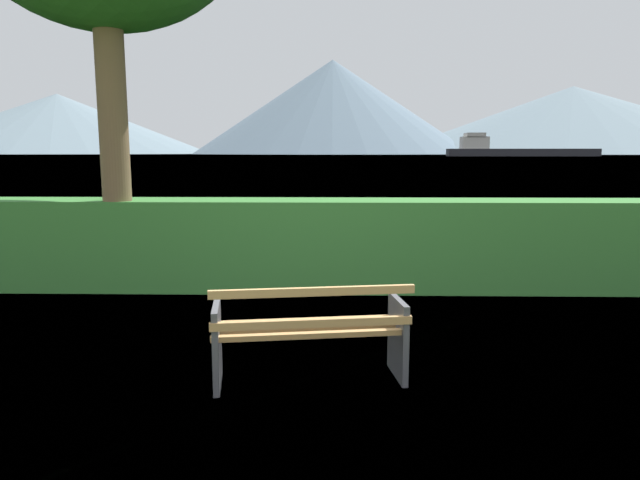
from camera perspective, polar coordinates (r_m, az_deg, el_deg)
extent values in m
plane|color=olive|center=(4.93, -1.10, -13.78)|extent=(1400.00, 1400.00, 0.00)
plane|color=slate|center=(312.10, 1.24, 8.47)|extent=(620.00, 620.00, 0.00)
cube|color=tan|center=(4.59, -0.85, -9.50)|extent=(1.58, 0.30, 0.04)
cube|color=tan|center=(4.77, -1.11, -8.78)|extent=(1.58, 0.30, 0.04)
cube|color=tan|center=(4.96, -1.35, -8.11)|extent=(1.58, 0.30, 0.04)
cube|color=tan|center=(4.49, -0.75, -8.34)|extent=(1.58, 0.28, 0.06)
cube|color=tan|center=(4.37, -0.69, -5.20)|extent=(1.58, 0.28, 0.06)
cube|color=#4C4C51|center=(4.77, -10.28, -10.35)|extent=(0.12, 0.51, 0.68)
cube|color=#4C4C51|center=(4.92, 7.81, -9.69)|extent=(0.12, 0.51, 0.68)
cube|color=#387A33|center=(7.92, -0.14, -0.43)|extent=(13.73, 0.85, 1.24)
cylinder|color=brown|center=(8.13, -19.90, 9.09)|extent=(0.38, 0.38, 4.01)
cube|color=#232328|center=(267.28, 19.53, 8.26)|extent=(64.52, 13.47, 3.28)
cube|color=silver|center=(262.85, 15.20, 9.38)|extent=(12.02, 9.42, 5.24)
cube|color=beige|center=(262.93, 15.23, 10.13)|extent=(8.63, 10.19, 1.64)
cone|color=slate|center=(641.85, -24.72, 10.51)|extent=(302.44, 302.44, 59.51)
cone|color=slate|center=(538.32, 1.27, 13.14)|extent=(256.80, 256.80, 85.02)
cone|color=slate|center=(616.98, 23.86, 10.91)|extent=(364.91, 364.91, 64.74)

